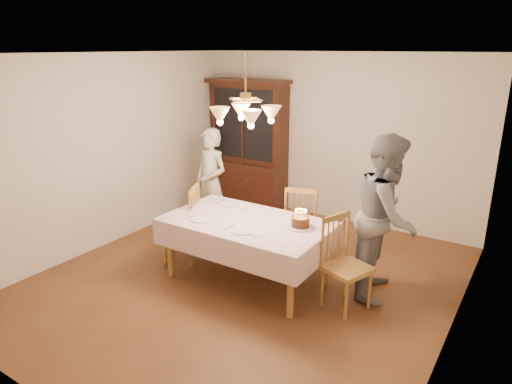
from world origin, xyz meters
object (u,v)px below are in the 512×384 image
Objects in this scene: elderly_woman at (211,183)px; birthday_cake at (300,223)px; china_hutch at (249,147)px; chair_far_side at (302,225)px; dining_table at (247,227)px.

birthday_cake is (1.83, -0.73, 0.02)m from elderly_woman.
chair_far_side is at bearing -37.48° from china_hutch.
chair_far_side is at bearing 74.63° from dining_table.
elderly_woman is at bearing 158.33° from birthday_cake.
china_hutch is 1.42m from elderly_woman.
birthday_cake is at bearing -10.92° from elderly_woman.
dining_table is 6.33× the size of birthday_cake.
elderly_woman is (-1.47, -0.04, 0.35)m from chair_far_side.
dining_table is 1.90× the size of chair_far_side.
chair_far_side is at bearing 115.22° from birthday_cake.
chair_far_side is 0.63× the size of elderly_woman.
chair_far_side is (0.25, 0.92, -0.24)m from dining_table.
dining_table is at bearing -105.37° from chair_far_side.
dining_table is at bearing -165.74° from birthday_cake.
birthday_cake reaches higher than dining_table.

